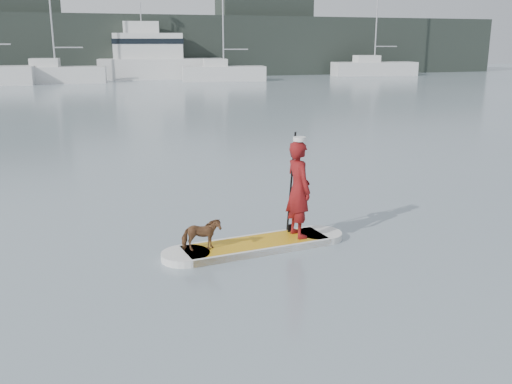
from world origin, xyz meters
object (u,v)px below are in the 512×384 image
object	(u,v)px
paddleboard	(256,245)
sailboat_f	(373,67)
dog	(201,235)
paddler	(299,189)
sailboat_e	(223,72)
motor_yacht_a	(156,58)
sailboat_d	(55,73)

from	to	relation	value
paddleboard	sailboat_f	world-z (taller)	sailboat_f
dog	sailboat_f	distance (m)	53.84
paddler	sailboat_e	size ratio (longest dim) A/B	0.16
motor_yacht_a	sailboat_d	bearing A→B (deg)	-151.73
paddler	dog	size ratio (longest dim) A/B	2.67
paddler	sailboat_f	distance (m)	52.75
sailboat_d	motor_yacht_a	size ratio (longest dim) A/B	1.02
dog	motor_yacht_a	distance (m)	47.55
sailboat_e	sailboat_f	xyz separation A→B (m)	(17.19, 3.02, 0.11)
paddler	dog	bearing A→B (deg)	90.16
paddleboard	dog	distance (m)	1.03
sailboat_d	sailboat_e	distance (m)	14.50
dog	sailboat_d	xyz separation A→B (m)	(-2.20, 44.01, 0.49)
paddler	sailboat_e	distance (m)	43.21
paddler	dog	distance (m)	1.87
motor_yacht_a	paddler	bearing A→B (deg)	-86.24
sailboat_e	sailboat_f	bearing A→B (deg)	20.05
paddleboard	paddler	bearing A→B (deg)	-0.00
sailboat_e	sailboat_f	distance (m)	17.46
paddler	paddleboard	bearing A→B (deg)	90.16
paddleboard	paddler	distance (m)	1.21
paddler	motor_yacht_a	world-z (taller)	motor_yacht_a
sailboat_e	motor_yacht_a	distance (m)	7.27
paddleboard	sailboat_f	distance (m)	53.25
paddleboard	dog	xyz separation A→B (m)	(-0.97, -0.09, 0.33)
dog	sailboat_e	distance (m)	43.83
sailboat_d	sailboat_f	distance (m)	31.59
paddleboard	motor_yacht_a	world-z (taller)	motor_yacht_a
paddleboard	sailboat_f	xyz separation A→B (m)	(28.39, 45.04, 0.82)
paddleboard	paddler	xyz separation A→B (m)	(0.80, 0.07, 0.90)
sailboat_f	motor_yacht_a	bearing A→B (deg)	-176.52
dog	motor_yacht_a	bearing A→B (deg)	-4.48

